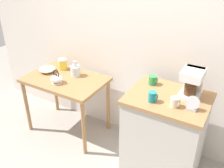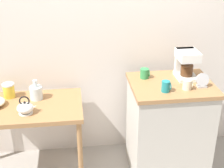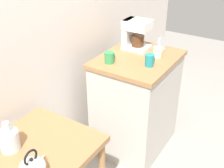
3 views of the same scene
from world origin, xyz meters
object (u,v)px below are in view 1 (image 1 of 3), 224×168
object	(u,v)px
mug_dark_teal	(153,97)
canister_enamel	(63,64)
coffee_maker	(192,81)
mug_tall_green	(153,80)
teakettle	(57,79)
glass_carafe_vase	(75,71)
table_clock	(193,104)
bowl_stoneware	(47,69)
mug_small_cream	(175,102)

from	to	relation	value
mug_dark_teal	canister_enamel	bearing A→B (deg)	163.22
coffee_maker	mug_tall_green	xyz separation A→B (m)	(-0.37, 0.02, -0.10)
teakettle	glass_carafe_vase	bearing A→B (deg)	75.06
glass_carafe_vase	mug_tall_green	bearing A→B (deg)	-2.82
coffee_maker	canister_enamel	bearing A→B (deg)	175.15
table_clock	teakettle	bearing A→B (deg)	178.45
mug_tall_green	table_clock	world-z (taller)	table_clock
mug_tall_green	table_clock	distance (m)	0.51
canister_enamel	mug_tall_green	world-z (taller)	mug_tall_green
canister_enamel	mug_tall_green	distance (m)	1.26
canister_enamel	coffee_maker	bearing A→B (deg)	-4.85
teakettle	mug_tall_green	size ratio (longest dim) A/B	1.87
bowl_stoneware	glass_carafe_vase	world-z (taller)	glass_carafe_vase
bowl_stoneware	teakettle	bearing A→B (deg)	-29.31
glass_carafe_vase	coffee_maker	world-z (taller)	coffee_maker
glass_carafe_vase	table_clock	world-z (taller)	table_clock
coffee_maker	bowl_stoneware	bearing A→B (deg)	-179.31
mug_dark_teal	table_clock	distance (m)	0.34
bowl_stoneware	mug_tall_green	bearing A→B (deg)	1.81
teakettle	mug_tall_green	xyz separation A→B (m)	(1.06, 0.21, 0.17)
bowl_stoneware	mug_small_cream	xyz separation A→B (m)	(1.66, -0.23, 0.18)
bowl_stoneware	mug_dark_teal	bearing A→B (deg)	-9.70
teakettle	table_clock	bearing A→B (deg)	-1.55
coffee_maker	glass_carafe_vase	bearing A→B (deg)	177.03
bowl_stoneware	mug_dark_teal	xyz separation A→B (m)	(1.47, -0.25, 0.19)
glass_carafe_vase	mug_small_cream	xyz separation A→B (m)	(1.30, -0.32, 0.15)
glass_carafe_vase	table_clock	xyz separation A→B (m)	(1.44, -0.30, 0.16)
mug_dark_teal	mug_tall_green	distance (m)	0.32
canister_enamel	table_clock	distance (m)	1.74
coffee_maker	mug_tall_green	bearing A→B (deg)	176.64
canister_enamel	glass_carafe_vase	bearing A→B (deg)	-14.83
canister_enamel	coffee_maker	size ratio (longest dim) A/B	0.52
mug_small_cream	canister_enamel	bearing A→B (deg)	165.84
mug_small_cream	mug_dark_teal	xyz separation A→B (m)	(-0.19, -0.02, 0.00)
coffee_maker	mug_dark_teal	size ratio (longest dim) A/B	2.72
teakettle	mug_tall_green	world-z (taller)	mug_tall_green
mug_dark_teal	table_clock	size ratio (longest dim) A/B	0.76
glass_carafe_vase	canister_enamel	bearing A→B (deg)	165.17
teakettle	table_clock	distance (m)	1.52
teakettle	canister_enamel	bearing A→B (deg)	119.40
teakettle	canister_enamel	size ratio (longest dim) A/B	1.26
glass_carafe_vase	mug_tall_green	world-z (taller)	mug_tall_green
coffee_maker	table_clock	xyz separation A→B (m)	(0.07, -0.23, -0.09)
bowl_stoneware	canister_enamel	bearing A→B (deg)	54.40
coffee_maker	table_clock	size ratio (longest dim) A/B	2.07
canister_enamel	table_clock	size ratio (longest dim) A/B	1.08
bowl_stoneware	table_clock	bearing A→B (deg)	-6.54
mug_small_cream	teakettle	bearing A→B (deg)	177.19
glass_carafe_vase	mug_tall_green	xyz separation A→B (m)	(0.99, -0.05, 0.15)
coffee_maker	mug_small_cream	distance (m)	0.28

